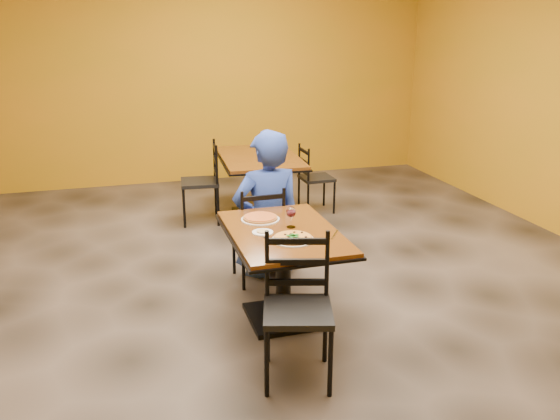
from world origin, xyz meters
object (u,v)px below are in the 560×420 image
object	(u,v)px
chair_main_far	(258,233)
plate_far	(260,219)
table_second	(260,171)
side_plate	(263,232)
chair_second_right	(317,178)
chair_main_near	(298,312)
pizza_main	(293,238)
diner	(267,203)
plate_main	(293,240)
pizza_far	(260,217)
wine_glass	(291,216)
chair_second_left	(200,183)
table_main	(283,254)

from	to	relation	value
chair_main_far	plate_far	xyz separation A→B (m)	(-0.10, -0.50, 0.30)
table_second	side_plate	world-z (taller)	side_plate
chair_second_right	chair_main_near	bearing A→B (deg)	157.38
pizza_main	side_plate	distance (m)	0.27
diner	plate_main	size ratio (longest dim) A/B	4.41
pizza_far	chair_main_far	bearing A→B (deg)	78.40
plate_far	table_second	bearing A→B (deg)	75.82
pizza_main	chair_main_far	bearing A→B (deg)	90.70
chair_main_far	side_plate	distance (m)	0.86
chair_second_right	plate_far	size ratio (longest dim) A/B	2.71
diner	wine_glass	distance (m)	0.87
chair_main_near	side_plate	xyz separation A→B (m)	(-0.02, 0.80, 0.27)
chair_main_near	chair_second_right	bearing A→B (deg)	84.27
table_second	chair_main_near	distance (m)	3.43
diner	plate_main	xyz separation A→B (m)	(-0.11, -1.14, 0.07)
chair_second_left	pizza_far	size ratio (longest dim) A/B	3.40
diner	chair_second_left	bearing A→B (deg)	-81.49
pizza_main	chair_second_right	bearing A→B (deg)	66.89
side_plate	wine_glass	bearing A→B (deg)	14.88
diner	side_plate	size ratio (longest dim) A/B	8.55
table_second	plate_main	distance (m)	2.83
table_second	chair_second_left	bearing A→B (deg)	180.00
wine_glass	chair_second_left	bearing A→B (deg)	97.68
plate_main	table_second	bearing A→B (deg)	80.61
chair_second_right	pizza_main	bearing A→B (deg)	155.92
side_plate	pizza_main	bearing A→B (deg)	-50.77
table_second	side_plate	xyz separation A→B (m)	(-0.63, -2.57, 0.19)
chair_main_near	side_plate	world-z (taller)	chair_main_near
table_main	chair_main_near	world-z (taller)	chair_main_near
plate_far	pizza_main	bearing A→B (deg)	-77.41
chair_second_right	wine_glass	world-z (taller)	wine_glass
pizza_main	side_plate	bearing A→B (deg)	129.23
chair_second_left	plate_far	distance (m)	2.30
table_second	chair_main_near	bearing A→B (deg)	-100.27
chair_second_right	side_plate	world-z (taller)	chair_second_right
pizza_far	wine_glass	size ratio (longest dim) A/B	1.56
chair_main_near	side_plate	size ratio (longest dim) A/B	6.08
chair_second_left	chair_second_right	size ratio (longest dim) A/B	1.13
table_main	chair_second_left	distance (m)	2.58
chair_main_near	table_second	bearing A→B (deg)	95.64
table_second	chair_main_far	xyz separation A→B (m)	(-0.47, -1.78, -0.11)
chair_second_left	chair_second_right	xyz separation A→B (m)	(1.45, 0.00, -0.06)
diner	pizza_main	world-z (taller)	diner
pizza_main	plate_far	distance (m)	0.52
chair_main_far	plate_main	world-z (taller)	chair_main_far
chair_main_near	diner	world-z (taller)	diner
table_main	chair_main_far	world-z (taller)	chair_main_far
diner	chair_second_right	bearing A→B (deg)	-127.58
table_second	diner	xyz separation A→B (m)	(-0.35, -1.65, 0.12)
chair_main_far	pizza_far	world-z (taller)	chair_main_far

